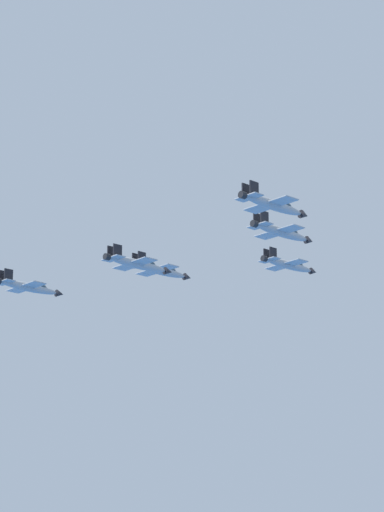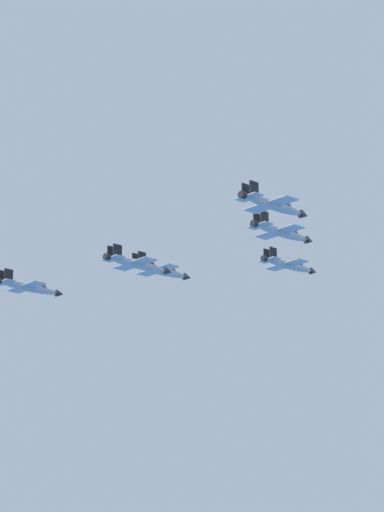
{
  "view_description": "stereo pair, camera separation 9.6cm",
  "coord_description": "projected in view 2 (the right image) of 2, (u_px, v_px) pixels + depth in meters",
  "views": [
    {
      "loc": [
        29.24,
        223.96,
        85.4
      ],
      "look_at": [
        45.52,
        15.68,
        147.61
      ],
      "focal_mm": 84.9,
      "sensor_mm": 36.0,
      "label": 1
    },
    {
      "loc": [
        29.14,
        223.95,
        85.4
      ],
      "look_at": [
        45.52,
        15.68,
        147.61
      ],
      "focal_mm": 84.9,
      "sensor_mm": 36.0,
      "label": 2
    }
  ],
  "objects": [
    {
      "name": "jet_right_wingman",
      "position": [
        282.0,
        232.0,
        211.21
      ],
      "size": [
        12.09,
        12.92,
        3.29
      ],
      "rotation": [
        0.0,
        0.0,
        3.98
      ],
      "color": "#9EA3A8"
    },
    {
      "name": "jet_left_outer",
      "position": [
        29.0,
        287.0,
        232.3
      ],
      "size": [
        12.34,
        12.78,
        3.3
      ],
      "rotation": [
        0.0,
        0.0,
        3.95
      ],
      "color": "#9EA3A8"
    },
    {
      "name": "jet_lead",
      "position": [
        289.0,
        265.0,
        235.46
      ],
      "size": [
        11.96,
        12.3,
        3.19
      ],
      "rotation": [
        0.0,
        0.0,
        3.95
      ],
      "color": "#9EA3A8"
    },
    {
      "name": "jet_slot_rear",
      "position": [
        138.0,
        264.0,
        208.61
      ],
      "size": [
        11.86,
        12.17,
        3.16
      ],
      "rotation": [
        0.0,
        0.0,
        3.95
      ],
      "color": "#9EA3A8"
    },
    {
      "name": "jet_left_wingman",
      "position": [
        160.0,
        270.0,
        234.21
      ],
      "size": [
        12.28,
        13.0,
        3.32
      ],
      "rotation": [
        0.0,
        0.0,
        3.97
      ],
      "color": "#9EA3A8"
    },
    {
      "name": "jet_right_outer",
      "position": [
        273.0,
        205.0,
        186.3
      ],
      "size": [
        11.78,
        12.53,
        3.2
      ],
      "rotation": [
        0.0,
        0.0,
        3.97
      ],
      "color": "#9EA3A8"
    }
  ]
}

